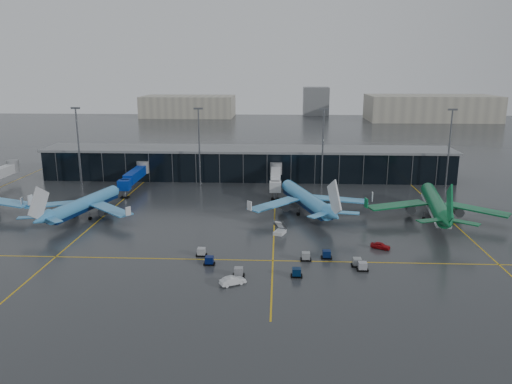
{
  "coord_description": "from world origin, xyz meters",
  "views": [
    {
      "loc": [
        11.06,
        -109.75,
        38.32
      ],
      "look_at": [
        5.0,
        18.0,
        6.0
      ],
      "focal_mm": 35.0,
      "sensor_mm": 36.0,
      "label": 1
    }
  ],
  "objects_px": {
    "baggage_carts": "(287,262)",
    "service_van_red": "(380,246)",
    "airliner_klm_near": "(306,190)",
    "airliner_arkefly": "(84,196)",
    "airliner_aer_lingus": "(436,195)",
    "mobile_airstair": "(280,231)",
    "service_van_white": "(233,281)"
  },
  "relations": [
    {
      "from": "airliner_arkefly",
      "to": "airliner_klm_near",
      "type": "relative_size",
      "value": 0.92
    },
    {
      "from": "baggage_carts",
      "to": "service_van_red",
      "type": "relative_size",
      "value": 8.2
    },
    {
      "from": "mobile_airstair",
      "to": "service_van_red",
      "type": "relative_size",
      "value": 0.9
    },
    {
      "from": "airliner_arkefly",
      "to": "baggage_carts",
      "type": "xyz_separation_m",
      "value": [
        52.15,
        -30.49,
        -4.94
      ]
    },
    {
      "from": "baggage_carts",
      "to": "service_van_white",
      "type": "distance_m",
      "value": 13.53
    },
    {
      "from": "airliner_aer_lingus",
      "to": "service_van_red",
      "type": "bearing_deg",
      "value": -119.91
    },
    {
      "from": "airliner_arkefly",
      "to": "mobile_airstair",
      "type": "bearing_deg",
      "value": 1.28
    },
    {
      "from": "airliner_arkefly",
      "to": "airliner_klm_near",
      "type": "xyz_separation_m",
      "value": [
        57.61,
        6.68,
        0.5
      ]
    },
    {
      "from": "service_van_red",
      "to": "service_van_white",
      "type": "distance_m",
      "value": 36.1
    },
    {
      "from": "airliner_aer_lingus",
      "to": "mobile_airstair",
      "type": "distance_m",
      "value": 42.65
    },
    {
      "from": "baggage_carts",
      "to": "service_van_red",
      "type": "distance_m",
      "value": 22.89
    },
    {
      "from": "service_van_red",
      "to": "service_van_white",
      "type": "xyz_separation_m",
      "value": [
        -30.22,
        -19.76,
        0.07
      ]
    },
    {
      "from": "airliner_arkefly",
      "to": "service_van_white",
      "type": "xyz_separation_m",
      "value": [
        42.28,
        -39.74,
        -4.91
      ]
    },
    {
      "from": "baggage_carts",
      "to": "mobile_airstair",
      "type": "relative_size",
      "value": 9.13
    },
    {
      "from": "airliner_klm_near",
      "to": "mobile_airstair",
      "type": "relative_size",
      "value": 10.69
    },
    {
      "from": "airliner_klm_near",
      "to": "airliner_aer_lingus",
      "type": "distance_m",
      "value": 33.26
    },
    {
      "from": "airliner_arkefly",
      "to": "service_van_red",
      "type": "height_order",
      "value": "airliner_arkefly"
    },
    {
      "from": "airliner_arkefly",
      "to": "airliner_klm_near",
      "type": "height_order",
      "value": "airliner_klm_near"
    },
    {
      "from": "airliner_klm_near",
      "to": "service_van_red",
      "type": "bearing_deg",
      "value": -78.84
    },
    {
      "from": "mobile_airstair",
      "to": "service_van_white",
      "type": "xyz_separation_m",
      "value": [
        -8.45,
        -28.47,
        0.02
      ]
    },
    {
      "from": "airliner_aer_lingus",
      "to": "baggage_carts",
      "type": "bearing_deg",
      "value": -130.49
    },
    {
      "from": "airliner_arkefly",
      "to": "service_van_red",
      "type": "bearing_deg",
      "value": -1.61
    },
    {
      "from": "baggage_carts",
      "to": "airliner_klm_near",
      "type": "bearing_deg",
      "value": 81.65
    },
    {
      "from": "airliner_klm_near",
      "to": "baggage_carts",
      "type": "xyz_separation_m",
      "value": [
        -5.45,
        -37.16,
        -5.44
      ]
    },
    {
      "from": "airliner_aer_lingus",
      "to": "mobile_airstair",
      "type": "relative_size",
      "value": 11.06
    },
    {
      "from": "service_van_red",
      "to": "airliner_aer_lingus",
      "type": "bearing_deg",
      "value": -11.52
    },
    {
      "from": "airliner_aer_lingus",
      "to": "service_van_white",
      "type": "relative_size",
      "value": 8.74
    },
    {
      "from": "airliner_arkefly",
      "to": "airliner_klm_near",
      "type": "bearing_deg",
      "value": 20.42
    },
    {
      "from": "airliner_arkefly",
      "to": "airliner_aer_lingus",
      "type": "bearing_deg",
      "value": 15.5
    },
    {
      "from": "mobile_airstair",
      "to": "service_van_red",
      "type": "xyz_separation_m",
      "value": [
        21.77,
        -8.71,
        -0.05
      ]
    },
    {
      "from": "airliner_arkefly",
      "to": "baggage_carts",
      "type": "distance_m",
      "value": 60.61
    },
    {
      "from": "airliner_aer_lingus",
      "to": "service_van_red",
      "type": "distance_m",
      "value": 29.58
    }
  ]
}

